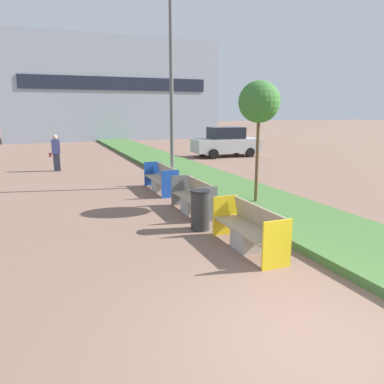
{
  "coord_description": "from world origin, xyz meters",
  "views": [
    {
      "loc": [
        -2.98,
        -3.44,
        2.91
      ],
      "look_at": [
        0.9,
        6.34,
        0.6
      ],
      "focal_mm": 35.0,
      "sensor_mm": 36.0,
      "label": 1
    }
  ],
  "objects_px": {
    "bench_yellow_frame": "(249,232)",
    "pedestrian_walking": "(56,153)",
    "bench_blue_frame": "(162,181)",
    "street_lamp_post": "(171,61)",
    "bench_grey_frame": "(194,200)",
    "litter_bin": "(200,210)",
    "parked_car_distant": "(226,142)",
    "sapling_tree_near": "(259,103)"
  },
  "relations": [
    {
      "from": "street_lamp_post",
      "to": "pedestrian_walking",
      "type": "distance_m",
      "value": 7.95
    },
    {
      "from": "street_lamp_post",
      "to": "parked_car_distant",
      "type": "distance_m",
      "value": 10.83
    },
    {
      "from": "bench_yellow_frame",
      "to": "parked_car_distant",
      "type": "distance_m",
      "value": 16.4
    },
    {
      "from": "bench_grey_frame",
      "to": "litter_bin",
      "type": "distance_m",
      "value": 1.6
    },
    {
      "from": "pedestrian_walking",
      "to": "street_lamp_post",
      "type": "bearing_deg",
      "value": -55.36
    },
    {
      "from": "bench_yellow_frame",
      "to": "litter_bin",
      "type": "bearing_deg",
      "value": 105.39
    },
    {
      "from": "bench_blue_frame",
      "to": "bench_yellow_frame",
      "type": "bearing_deg",
      "value": -90.01
    },
    {
      "from": "litter_bin",
      "to": "sapling_tree_near",
      "type": "distance_m",
      "value": 3.88
    },
    {
      "from": "litter_bin",
      "to": "parked_car_distant",
      "type": "xyz_separation_m",
      "value": [
        7.35,
        13.24,
        0.41
      ]
    },
    {
      "from": "bench_grey_frame",
      "to": "street_lamp_post",
      "type": "distance_m",
      "value": 5.7
    },
    {
      "from": "bench_blue_frame",
      "to": "pedestrian_walking",
      "type": "relative_size",
      "value": 1.32
    },
    {
      "from": "bench_grey_frame",
      "to": "litter_bin",
      "type": "bearing_deg",
      "value": -106.12
    },
    {
      "from": "street_lamp_post",
      "to": "pedestrian_walking",
      "type": "relative_size",
      "value": 4.84
    },
    {
      "from": "bench_yellow_frame",
      "to": "parked_car_distant",
      "type": "bearing_deg",
      "value": 65.06
    },
    {
      "from": "bench_yellow_frame",
      "to": "bench_grey_frame",
      "type": "xyz_separation_m",
      "value": [
        -0.0,
        3.15,
        -0.01
      ]
    },
    {
      "from": "litter_bin",
      "to": "pedestrian_walking",
      "type": "relative_size",
      "value": 0.57
    },
    {
      "from": "bench_yellow_frame",
      "to": "parked_car_distant",
      "type": "relative_size",
      "value": 0.51
    },
    {
      "from": "bench_yellow_frame",
      "to": "bench_grey_frame",
      "type": "relative_size",
      "value": 1.08
    },
    {
      "from": "bench_blue_frame",
      "to": "parked_car_distant",
      "type": "bearing_deg",
      "value": 51.06
    },
    {
      "from": "bench_grey_frame",
      "to": "parked_car_distant",
      "type": "distance_m",
      "value": 13.61
    },
    {
      "from": "street_lamp_post",
      "to": "parked_car_distant",
      "type": "bearing_deg",
      "value": 51.73
    },
    {
      "from": "bench_grey_frame",
      "to": "sapling_tree_near",
      "type": "height_order",
      "value": "sapling_tree_near"
    },
    {
      "from": "bench_yellow_frame",
      "to": "bench_blue_frame",
      "type": "distance_m",
      "value": 6.31
    },
    {
      "from": "street_lamp_post",
      "to": "sapling_tree_near",
      "type": "height_order",
      "value": "street_lamp_post"
    },
    {
      "from": "bench_grey_frame",
      "to": "sapling_tree_near",
      "type": "distance_m",
      "value": 3.41
    },
    {
      "from": "bench_grey_frame",
      "to": "pedestrian_walking",
      "type": "bearing_deg",
      "value": 109.56
    },
    {
      "from": "parked_car_distant",
      "to": "street_lamp_post",
      "type": "bearing_deg",
      "value": -124.81
    },
    {
      "from": "sapling_tree_near",
      "to": "bench_yellow_frame",
      "type": "bearing_deg",
      "value": -123.27
    },
    {
      "from": "bench_blue_frame",
      "to": "street_lamp_post",
      "type": "relative_size",
      "value": 0.27
    },
    {
      "from": "bench_yellow_frame",
      "to": "sapling_tree_near",
      "type": "distance_m",
      "value": 4.59
    },
    {
      "from": "bench_blue_frame",
      "to": "street_lamp_post",
      "type": "xyz_separation_m",
      "value": [
        0.61,
        0.56,
        4.26
      ]
    },
    {
      "from": "litter_bin",
      "to": "pedestrian_walking",
      "type": "height_order",
      "value": "pedestrian_walking"
    },
    {
      "from": "sapling_tree_near",
      "to": "parked_car_distant",
      "type": "distance_m",
      "value": 12.95
    },
    {
      "from": "sapling_tree_near",
      "to": "pedestrian_walking",
      "type": "distance_m",
      "value": 11.21
    },
    {
      "from": "litter_bin",
      "to": "sapling_tree_near",
      "type": "xyz_separation_m",
      "value": [
        2.46,
        1.46,
        2.62
      ]
    },
    {
      "from": "litter_bin",
      "to": "sapling_tree_near",
      "type": "bearing_deg",
      "value": 30.59
    },
    {
      "from": "bench_blue_frame",
      "to": "parked_car_distant",
      "type": "distance_m",
      "value": 11.0
    },
    {
      "from": "bench_yellow_frame",
      "to": "pedestrian_walking",
      "type": "relative_size",
      "value": 1.25
    },
    {
      "from": "parked_car_distant",
      "to": "bench_yellow_frame",
      "type": "bearing_deg",
      "value": -111.48
    },
    {
      "from": "pedestrian_walking",
      "to": "sapling_tree_near",
      "type": "bearing_deg",
      "value": -60.61
    },
    {
      "from": "sapling_tree_near",
      "to": "litter_bin",
      "type": "bearing_deg",
      "value": -149.41
    },
    {
      "from": "bench_yellow_frame",
      "to": "street_lamp_post",
      "type": "distance_m",
      "value": 8.11
    }
  ]
}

